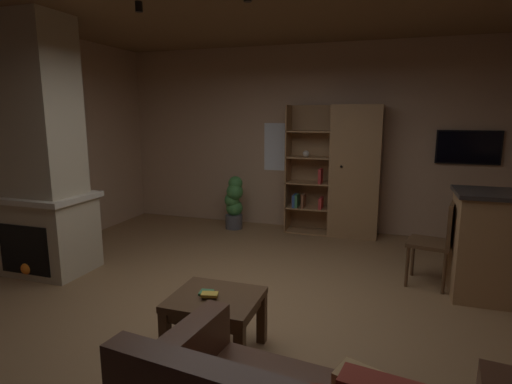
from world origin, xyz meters
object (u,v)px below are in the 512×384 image
object	(u,v)px
stone_fireplace	(40,161)
wall_mounted_tv	(468,147)
potted_floor_plant	(234,202)
table_book_1	(210,294)
bookshelf_cabinet	(348,172)
dining_chair	(438,238)
table_book_0	(206,293)
coffee_table	(215,307)

from	to	relation	value
stone_fireplace	wall_mounted_tv	distance (m)	5.49
stone_fireplace	potted_floor_plant	size ratio (longest dim) A/B	3.36
stone_fireplace	table_book_1	bearing A→B (deg)	-21.77
bookshelf_cabinet	stone_fireplace	bearing A→B (deg)	-141.01
stone_fireplace	wall_mounted_tv	xyz separation A→B (m)	(4.75, 2.76, 0.06)
bookshelf_cabinet	dining_chair	world-z (taller)	bookshelf_cabinet
stone_fireplace	dining_chair	distance (m)	4.42
stone_fireplace	wall_mounted_tv	size ratio (longest dim) A/B	3.41
table_book_0	wall_mounted_tv	bearing A→B (deg)	58.25
stone_fireplace	potted_floor_plant	bearing A→B (deg)	59.32
table_book_0	dining_chair	world-z (taller)	dining_chair
coffee_table	potted_floor_plant	world-z (taller)	potted_floor_plant
wall_mounted_tv	stone_fireplace	bearing A→B (deg)	-149.83
coffee_table	dining_chair	world-z (taller)	dining_chair
stone_fireplace	bookshelf_cabinet	distance (m)	4.06
stone_fireplace	wall_mounted_tv	world-z (taller)	stone_fireplace
table_book_1	coffee_table	bearing A→B (deg)	63.13
dining_chair	wall_mounted_tv	bearing A→B (deg)	74.93
stone_fireplace	bookshelf_cabinet	bearing A→B (deg)	38.99
stone_fireplace	table_book_1	size ratio (longest dim) A/B	23.25
bookshelf_cabinet	coffee_table	world-z (taller)	bookshelf_cabinet
table_book_0	potted_floor_plant	size ratio (longest dim) A/B	0.12
bookshelf_cabinet	table_book_1	world-z (taller)	bookshelf_cabinet
table_book_0	stone_fireplace	bearing A→B (deg)	159.04
bookshelf_cabinet	table_book_1	bearing A→B (deg)	-100.14
bookshelf_cabinet	coffee_table	bearing A→B (deg)	-99.89
stone_fireplace	potted_floor_plant	xyz separation A→B (m)	(1.40, 2.36, -0.86)
table_book_1	dining_chair	bearing A→B (deg)	47.97
bookshelf_cabinet	wall_mounted_tv	xyz separation A→B (m)	(1.60, 0.21, 0.40)
dining_chair	table_book_1	bearing A→B (deg)	-132.03
table_book_0	dining_chair	distance (m)	2.59
dining_chair	coffee_table	bearing A→B (deg)	-132.34
table_book_1	wall_mounted_tv	world-z (taller)	wall_mounted_tv
potted_floor_plant	stone_fireplace	bearing A→B (deg)	-120.68
table_book_0	wall_mounted_tv	world-z (taller)	wall_mounted_tv
table_book_1	dining_chair	size ratio (longest dim) A/B	0.13
table_book_1	dining_chair	xyz separation A→B (m)	(1.74, 1.93, 0.04)
potted_floor_plant	coffee_table	bearing A→B (deg)	-71.13
dining_chair	potted_floor_plant	world-z (taller)	dining_chair
stone_fireplace	table_book_0	xyz separation A→B (m)	(2.46, -0.94, -0.82)
table_book_1	dining_chair	world-z (taller)	dining_chair
coffee_table	table_book_0	xyz separation A→B (m)	(-0.08, 0.02, 0.10)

